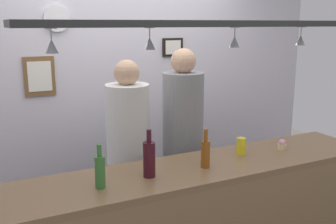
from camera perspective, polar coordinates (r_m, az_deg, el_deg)
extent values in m
cube|color=silver|center=(3.82, -6.70, 2.99)|extent=(4.40, 0.06, 2.60)
cube|color=brown|center=(2.63, 4.42, -8.33)|extent=(2.70, 0.55, 0.04)
cube|color=black|center=(2.49, 4.20, 12.72)|extent=(2.20, 0.36, 0.04)
cylinder|color=silver|center=(2.18, -16.74, 11.59)|extent=(0.06, 0.06, 0.00)
cylinder|color=silver|center=(2.18, -16.69, 10.87)|extent=(0.01, 0.01, 0.06)
cone|color=silver|center=(2.18, -16.58, 9.17)|extent=(0.07, 0.07, 0.08)
cylinder|color=silver|center=(2.41, -2.71, 12.17)|extent=(0.06, 0.06, 0.00)
cylinder|color=silver|center=(2.41, -2.70, 11.52)|extent=(0.01, 0.01, 0.06)
cone|color=silver|center=(2.41, -2.68, 9.97)|extent=(0.07, 0.07, 0.08)
cylinder|color=silver|center=(2.65, 9.74, 12.06)|extent=(0.06, 0.06, 0.00)
cylinder|color=silver|center=(2.65, 9.72, 11.47)|extent=(0.01, 0.01, 0.06)
cone|color=silver|center=(2.66, 9.67, 10.07)|extent=(0.07, 0.07, 0.08)
cylinder|color=silver|center=(3.05, 18.87, 11.65)|extent=(0.06, 0.06, 0.00)
cylinder|color=silver|center=(3.05, 18.84, 11.13)|extent=(0.01, 0.01, 0.06)
cone|color=silver|center=(3.05, 18.75, 9.91)|extent=(0.07, 0.07, 0.08)
cube|color=#2D334C|center=(3.34, -5.54, -14.89)|extent=(0.17, 0.18, 0.80)
cylinder|color=white|center=(3.06, -5.84, -2.42)|extent=(0.34, 0.34, 0.69)
sphere|color=tan|center=(2.98, -6.03, 5.71)|extent=(0.20, 0.20, 0.20)
cube|color=#2D334C|center=(3.51, 2.08, -13.05)|extent=(0.17, 0.18, 0.83)
cylinder|color=gray|center=(3.25, 2.19, -0.59)|extent=(0.34, 0.34, 0.72)
sphere|color=tan|center=(3.17, 2.26, 7.43)|extent=(0.21, 0.21, 0.21)
cylinder|color=#336B2D|center=(2.29, -9.87, -8.63)|extent=(0.06, 0.06, 0.19)
cylinder|color=#336B2D|center=(2.24, -10.00, -5.53)|extent=(0.03, 0.03, 0.07)
cylinder|color=#380F19|center=(2.41, -2.75, -6.94)|extent=(0.08, 0.08, 0.22)
cylinder|color=#380F19|center=(2.36, -2.79, -3.51)|extent=(0.03, 0.03, 0.08)
cylinder|color=brown|center=(2.57, 5.47, -6.14)|extent=(0.06, 0.06, 0.18)
cylinder|color=brown|center=(2.53, 5.53, -3.36)|extent=(0.03, 0.03, 0.08)
cylinder|color=yellow|center=(2.87, 10.61, -4.90)|extent=(0.07, 0.07, 0.12)
cylinder|color=beige|center=(3.06, 16.24, -4.87)|extent=(0.06, 0.06, 0.04)
sphere|color=pink|center=(3.05, 16.28, -4.30)|extent=(0.05, 0.05, 0.05)
cube|color=brown|center=(3.57, -18.22, 4.97)|extent=(0.26, 0.02, 0.34)
cube|color=white|center=(3.56, -18.19, 4.95)|extent=(0.20, 0.01, 0.26)
cube|color=black|center=(3.94, 0.69, 9.42)|extent=(0.22, 0.02, 0.18)
cube|color=white|center=(3.93, 0.77, 9.41)|extent=(0.17, 0.01, 0.14)
cylinder|color=white|center=(3.56, -15.92, 12.94)|extent=(0.22, 0.03, 0.22)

